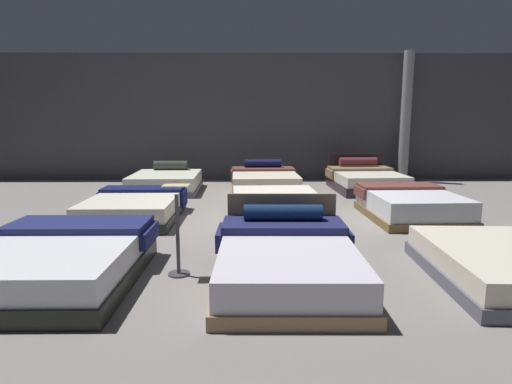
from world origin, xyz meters
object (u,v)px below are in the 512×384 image
object	(u,v)px
bed_4	(276,206)
bed_8	(366,180)
bed_3	(134,208)
bed_0	(59,261)
bed_7	(265,181)
bed_6	(166,182)
bed_5	(410,205)
price_sign	(178,241)
bed_2	(511,266)
support_pillar	(406,117)
bed_1	(286,259)

from	to	relation	value
bed_4	bed_8	world-z (taller)	bed_8
bed_3	bed_4	bearing A→B (deg)	0.39
bed_0	bed_3	world-z (taller)	bed_0
bed_7	bed_8	size ratio (longest dim) A/B	1.01
bed_0	bed_6	size ratio (longest dim) A/B	1.06
bed_5	bed_6	xyz separation A→B (m)	(-4.81, 2.88, -0.02)
price_sign	bed_6	bearing A→B (deg)	102.52
bed_6	bed_2	bearing A→B (deg)	-51.71
bed_6	bed_8	bearing A→B (deg)	-0.49
bed_8	support_pillar	xyz separation A→B (m)	(1.43, 1.51, 1.50)
bed_4	bed_8	bearing A→B (deg)	48.38
bed_7	bed_6	bearing A→B (deg)	177.35
bed_8	bed_7	bearing A→B (deg)	179.52
bed_1	bed_2	distance (m)	2.38
bed_7	price_sign	bearing A→B (deg)	-103.53
bed_0	bed_6	bearing A→B (deg)	89.77
bed_6	bed_0	bearing A→B (deg)	-91.25
bed_4	bed_5	xyz separation A→B (m)	(2.34, -0.00, 0.02)
support_pillar	bed_7	bearing A→B (deg)	-157.57
bed_2	bed_4	size ratio (longest dim) A/B	1.03
bed_5	bed_7	distance (m)	3.76
bed_6	bed_8	distance (m)	4.83
support_pillar	bed_1	bearing A→B (deg)	-117.76
bed_8	bed_0	bearing A→B (deg)	-132.40
price_sign	support_pillar	size ratio (longest dim) A/B	0.29
bed_2	price_sign	xyz separation A→B (m)	(-3.56, 0.25, 0.21)
bed_1	bed_3	xyz separation A→B (m)	(-2.39, 2.82, -0.03)
bed_2	price_sign	bearing A→B (deg)	178.27
bed_8	support_pillar	distance (m)	2.57
bed_2	bed_0	bearing A→B (deg)	-178.41
bed_5	price_sign	bearing A→B (deg)	-145.15
bed_6	bed_7	xyz separation A→B (m)	(2.36, -0.03, 0.02)
bed_1	bed_3	distance (m)	3.70
bed_4	support_pillar	xyz separation A→B (m)	(3.78, 4.45, 1.53)
bed_2	bed_3	bearing A→B (deg)	151.00
bed_1	bed_4	world-z (taller)	bed_1
bed_7	bed_5	bearing A→B (deg)	-51.24
support_pillar	bed_5	bearing A→B (deg)	-107.96
bed_7	bed_4	bearing A→B (deg)	-89.75
bed_3	support_pillar	distance (m)	7.83
bed_1	price_sign	world-z (taller)	price_sign
bed_0	bed_2	distance (m)	4.79
bed_3	bed_1	bearing A→B (deg)	-50.07
bed_1	bed_5	distance (m)	3.72
bed_4	bed_6	world-z (taller)	bed_6
bed_4	bed_3	bearing A→B (deg)	177.79
bed_1	bed_8	size ratio (longest dim) A/B	1.03
bed_1	bed_2	world-z (taller)	bed_1
bed_3	bed_5	bearing A→B (deg)	0.00
bed_6	price_sign	xyz separation A→B (m)	(1.23, -5.55, 0.17)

